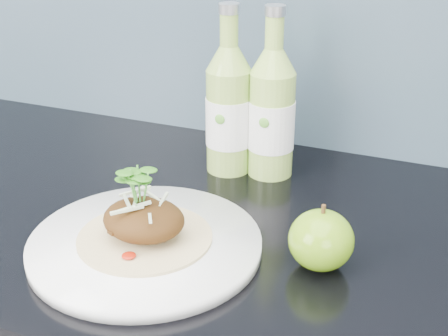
{
  "coord_description": "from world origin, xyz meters",
  "views": [
    {
      "loc": [
        0.25,
        1.02,
        1.32
      ],
      "look_at": [
        -0.01,
        1.65,
        1.0
      ],
      "focal_mm": 50.0,
      "sensor_mm": 36.0,
      "label": 1
    }
  ],
  "objects_px": {
    "dinner_plate": "(145,244)",
    "cider_bottle_right": "(272,114)",
    "cider_bottle_left": "(229,110)",
    "green_apple": "(321,240)"
  },
  "relations": [
    {
      "from": "dinner_plate",
      "to": "cider_bottle_right",
      "type": "distance_m",
      "value": 0.29
    },
    {
      "from": "dinner_plate",
      "to": "green_apple",
      "type": "relative_size",
      "value": 4.01
    },
    {
      "from": "green_apple",
      "to": "cider_bottle_right",
      "type": "relative_size",
      "value": 0.36
    },
    {
      "from": "green_apple",
      "to": "cider_bottle_right",
      "type": "height_order",
      "value": "cider_bottle_right"
    },
    {
      "from": "cider_bottle_right",
      "to": "cider_bottle_left",
      "type": "bearing_deg",
      "value": -179.01
    },
    {
      "from": "cider_bottle_left",
      "to": "cider_bottle_right",
      "type": "height_order",
      "value": "same"
    },
    {
      "from": "cider_bottle_left",
      "to": "cider_bottle_right",
      "type": "distance_m",
      "value": 0.07
    },
    {
      "from": "green_apple",
      "to": "cider_bottle_right",
      "type": "distance_m",
      "value": 0.27
    },
    {
      "from": "dinner_plate",
      "to": "cider_bottle_left",
      "type": "distance_m",
      "value": 0.27
    },
    {
      "from": "cider_bottle_right",
      "to": "green_apple",
      "type": "bearing_deg",
      "value": -67.07
    }
  ]
}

